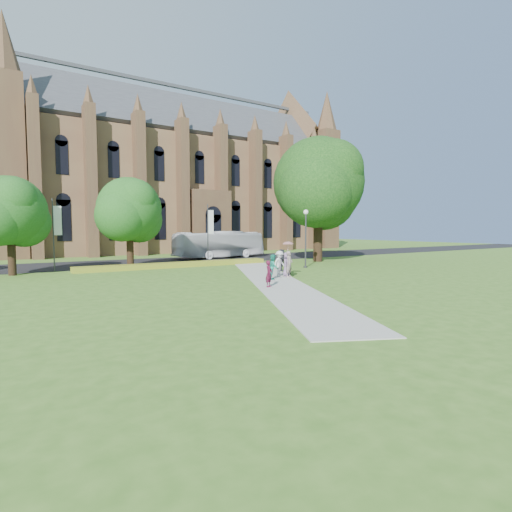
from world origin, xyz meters
TOP-DOWN VIEW (x-y plane):
  - ground at (0.00, 0.00)m, footprint 160.00×160.00m
  - road at (0.00, 20.00)m, footprint 160.00×10.00m
  - footpath at (0.00, 1.00)m, footprint 15.58×28.54m
  - flower_hedge at (-2.00, 13.20)m, footprint 18.00×1.40m
  - cathedral at (10.00, 39.73)m, footprint 52.60×18.25m
  - streetlamp at (7.50, 6.50)m, footprint 0.44×0.44m
  - large_tree at (13.00, 11.00)m, footprint 9.60×9.60m
  - street_tree_0 at (-15.00, 14.00)m, footprint 5.20×5.20m
  - street_tree_1 at (-6.00, 14.50)m, footprint 5.60×5.60m
  - banner_pole_0 at (2.11, 15.20)m, footprint 0.70×0.10m
  - banner_pole_1 at (-11.89, 15.20)m, footprint 0.70×0.10m
  - tour_coach at (6.40, 21.04)m, footprint 11.68×3.70m
  - pedestrian_0 at (-2.24, -1.68)m, footprint 0.69×0.63m
  - pedestrian_1 at (0.03, 1.07)m, footprint 1.02×1.07m
  - pedestrian_2 at (1.49, 2.31)m, footprint 1.36×1.00m
  - pedestrian_3 at (2.94, 3.23)m, footprint 1.11×0.81m
  - pedestrian_4 at (1.92, 2.00)m, footprint 1.04×0.98m
  - pedestrian_5 at (3.93, 5.31)m, footprint 1.12×1.75m
  - pedestrian_6 at (1.79, 1.53)m, footprint 0.82×0.72m
  - parasol at (2.10, 2.10)m, footprint 0.99×0.99m

SIDE VIEW (x-z plane):
  - ground at x=0.00m, z-range 0.00..0.00m
  - road at x=0.00m, z-range 0.00..0.02m
  - footpath at x=0.00m, z-range 0.00..0.04m
  - flower_hedge at x=-2.00m, z-range 0.00..0.45m
  - pedestrian_0 at x=-2.24m, z-range 0.04..1.63m
  - pedestrian_1 at x=0.03m, z-range 0.04..1.78m
  - pedestrian_3 at x=2.94m, z-range 0.04..1.79m
  - pedestrian_4 at x=1.92m, z-range 0.04..1.83m
  - pedestrian_5 at x=3.93m, z-range 0.04..1.84m
  - pedestrian_2 at x=1.49m, z-range 0.04..1.92m
  - pedestrian_6 at x=1.79m, z-range 0.04..1.93m
  - tour_coach at x=6.40m, z-range 0.02..3.22m
  - parasol at x=2.10m, z-range 1.83..2.50m
  - streetlamp at x=7.50m, z-range 0.68..5.92m
  - banner_pole_0 at x=2.11m, z-range 0.39..6.39m
  - banner_pole_1 at x=-11.89m, z-range 0.39..6.39m
  - street_tree_0 at x=-15.00m, z-range 1.12..8.62m
  - street_tree_1 at x=-6.00m, z-range 1.20..9.25m
  - large_tree at x=13.00m, z-range 1.77..14.97m
  - cathedral at x=10.00m, z-range -1.02..26.98m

